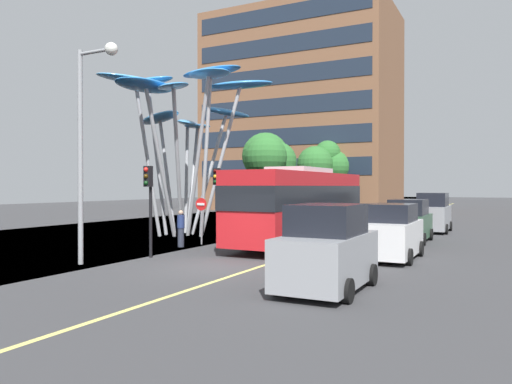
{
  "coord_description": "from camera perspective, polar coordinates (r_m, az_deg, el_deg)",
  "views": [
    {
      "loc": [
        8.84,
        -14.26,
        2.76
      ],
      "look_at": [
        -1.68,
        6.34,
        2.5
      ],
      "focal_mm": 34.35,
      "sensor_mm": 36.0,
      "label": 1
    }
  ],
  "objects": [
    {
      "name": "no_entry_sign",
      "position": [
        23.43,
        -6.39,
        -2.47
      ],
      "size": [
        0.6,
        0.12,
        2.22
      ],
      "color": "gray",
      "rests_on": "ground"
    },
    {
      "name": "tree_pavement_far",
      "position": [
        51.14,
        7.69,
        3.21
      ],
      "size": [
        5.18,
        5.49,
        7.55
      ],
      "color": "brown",
      "rests_on": "ground"
    },
    {
      "name": "car_parked_mid",
      "position": [
        19.36,
        15.43,
        -4.62
      ],
      "size": [
        1.98,
        4.08,
        2.1
      ],
      "color": "silver",
      "rests_on": "ground"
    },
    {
      "name": "leaf_sculpture",
      "position": [
        28.25,
        -8.58,
        9.65
      ],
      "size": [
        9.1,
        10.6,
        9.2
      ],
      "color": "#9EA0A5",
      "rests_on": "ground"
    },
    {
      "name": "ground",
      "position": [
        17.4,
        -6.8,
        -8.65
      ],
      "size": [
        120.0,
        240.0,
        0.1
      ],
      "color": "#38383A"
    },
    {
      "name": "red_bus",
      "position": [
        23.17,
        5.16,
        -1.26
      ],
      "size": [
        3.06,
        10.64,
        3.64
      ],
      "color": "red",
      "rests_on": "ground"
    },
    {
      "name": "backdrop_building",
      "position": [
        60.74,
        5.48,
        9.14
      ],
      "size": [
        21.61,
        13.75,
        23.44
      ],
      "color": "brown",
      "rests_on": "ground"
    },
    {
      "name": "traffic_light_island_mid",
      "position": [
        27.6,
        0.03,
        -0.07
      ],
      "size": [
        0.28,
        0.42,
        3.32
      ],
      "color": "black",
      "rests_on": "ground"
    },
    {
      "name": "pedestrian",
      "position": [
        22.63,
        -8.74,
        -4.22
      ],
      "size": [
        0.34,
        0.34,
        1.68
      ],
      "color": "#2D3342",
      "rests_on": "ground"
    },
    {
      "name": "car_side_street",
      "position": [
        31.5,
        19.9,
        -2.41
      ],
      "size": [
        1.94,
        3.86,
        2.38
      ],
      "color": "gray",
      "rests_on": "ground"
    },
    {
      "name": "street_lamp",
      "position": [
        18.23,
        -18.92,
        7.32
      ],
      "size": [
        1.78,
        0.44,
        7.65
      ],
      "color": "gray",
      "rests_on": "ground"
    },
    {
      "name": "car_parked_far",
      "position": [
        25.56,
        17.32,
        -3.36
      ],
      "size": [
        1.98,
        4.06,
        2.12
      ],
      "color": "#2D5138",
      "rests_on": "ground"
    },
    {
      "name": "tree_pavement_near",
      "position": [
        40.35,
        1.34,
        3.82
      ],
      "size": [
        4.7,
        5.4,
        7.25
      ],
      "color": "brown",
      "rests_on": "ground"
    },
    {
      "name": "traffic_light_kerb_far",
      "position": [
        23.46,
        -4.55,
        0.34
      ],
      "size": [
        0.28,
        0.42,
        3.64
      ],
      "color": "black",
      "rests_on": "ground"
    },
    {
      "name": "car_parked_near",
      "position": [
        13.22,
        8.27,
        -6.73
      ],
      "size": [
        2.02,
        3.81,
        2.29
      ],
      "color": "gray",
      "rests_on": "ground"
    },
    {
      "name": "traffic_light_kerb_near",
      "position": [
        19.35,
        -12.36,
        0.09
      ],
      "size": [
        0.28,
        0.42,
        3.55
      ],
      "color": "black",
      "rests_on": "ground"
    }
  ]
}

